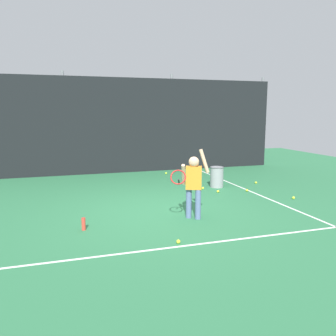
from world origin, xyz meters
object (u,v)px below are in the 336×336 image
Objects in this scene: tennis_ball_0 at (218,191)px; tennis_ball_8 at (247,190)px; tennis_ball_3 at (203,188)px; tennis_ball_1 at (256,183)px; tennis_ball_6 at (166,173)px; ball_hopper at (217,177)px; tennis_ball_4 at (178,242)px; tennis_player at (193,182)px; tennis_ball_5 at (293,198)px; water_bottle at (84,224)px.

tennis_ball_0 and tennis_ball_8 have the same top height.
tennis_ball_0 is at bearing -64.96° from tennis_ball_3.
tennis_ball_0 is at bearing 170.95° from tennis_ball_8.
tennis_ball_6 is (-2.01, 2.23, 0.00)m from tennis_ball_1.
tennis_ball_6 and tennis_ball_8 have the same top height.
ball_hopper is 8.52× the size of tennis_ball_4.
tennis_ball_3 is at bearing 149.08° from tennis_ball_8.
tennis_player reaches higher than tennis_ball_5.
ball_hopper is 0.93m from tennis_ball_8.
tennis_ball_1 is (1.52, 0.67, 0.00)m from tennis_ball_0.
tennis_ball_5 is (2.82, 0.67, -0.69)m from tennis_player.
tennis_ball_4 and tennis_ball_8 have the same top height.
tennis_ball_3 is at bearing 35.55° from water_bottle.
tennis_ball_5 is (1.63, -1.61, 0.00)m from tennis_ball_3.
tennis_ball_5 is 4.46m from tennis_ball_6.
tennis_ball_1 and tennis_ball_3 have the same top height.
tennis_ball_4 is (-1.88, -3.41, 0.00)m from tennis_ball_3.
tennis_ball_0 is (-0.25, -0.61, -0.26)m from ball_hopper.
tennis_ball_0 and tennis_ball_6 have the same top height.
water_bottle is at bearing -171.70° from tennis_ball_5.
water_bottle is at bearing 141.63° from tennis_ball_4.
ball_hopper is at bearing -177.50° from tennis_ball_1.
tennis_ball_3 is (3.25, 2.32, -0.08)m from water_bottle.
tennis_player is 20.46× the size of tennis_ball_6.
ball_hopper is 4.46m from water_bottle.
tennis_ball_6 is at bearing 108.05° from ball_hopper.
water_bottle reaches higher than tennis_ball_4.
tennis_ball_1 is at bearing 26.81° from water_bottle.
tennis_ball_6 is (-0.74, 2.28, -0.26)m from ball_hopper.
tennis_ball_6 is at bearing 112.67° from tennis_ball_8.
ball_hopper is 0.55m from tennis_ball_3.
tennis_player is at bearing -139.76° from tennis_ball_1.
ball_hopper is 8.52× the size of tennis_ball_5.
tennis_ball_4 is (-0.69, -1.13, -0.69)m from tennis_player.
water_bottle reaches higher than tennis_ball_6.
tennis_ball_1 is at bearing 46.40° from tennis_ball_8.
tennis_ball_5 is (4.88, 0.71, -0.08)m from water_bottle.
tennis_ball_5 and tennis_ball_8 have the same top height.
water_bottle is at bearing -146.47° from ball_hopper.
tennis_ball_4 is (-3.61, -3.60, 0.00)m from tennis_ball_1.
tennis_ball_3 is (-1.73, -0.20, 0.00)m from tennis_ball_1.
tennis_ball_3 is 2.29m from tennis_ball_5.
tennis_ball_0 is at bearing -112.34° from ball_hopper.
tennis_ball_1 is 1.00× the size of tennis_ball_6.
tennis_ball_3 is at bearing 85.42° from tennis_player.
tennis_ball_6 is (-0.49, 2.89, 0.00)m from tennis_ball_0.
tennis_ball_1 is at bearing 2.50° from ball_hopper.
ball_hopper reaches higher than tennis_ball_3.
tennis_ball_3 is at bearing -83.53° from tennis_ball_6.
tennis_ball_8 is (-0.75, -0.79, 0.00)m from tennis_ball_1.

